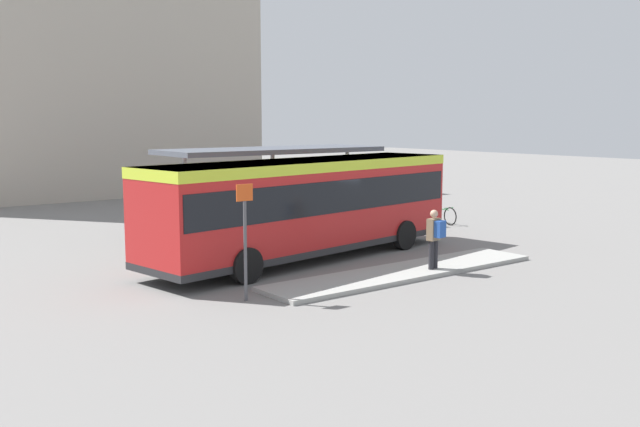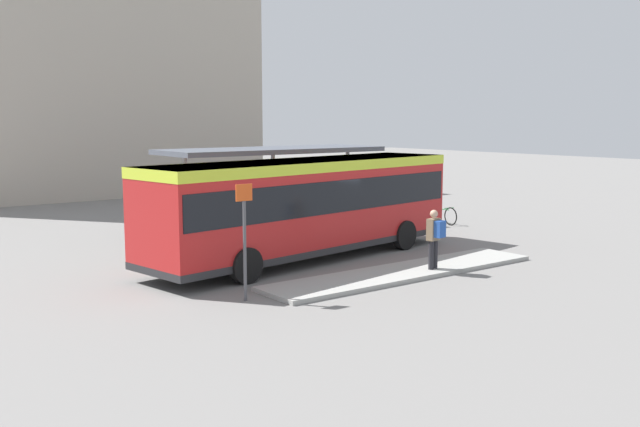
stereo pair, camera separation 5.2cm
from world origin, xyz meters
name	(u,v)px [view 2 (the right image)]	position (x,y,z in m)	size (l,w,h in m)	color
ground_plane	(306,259)	(0.00, 0.00, 0.00)	(120.00, 120.00, 0.00)	slate
curb_island	(404,272)	(0.90, -3.39, 0.06)	(8.90, 1.80, 0.12)	#9E9E99
city_bus	(306,201)	(0.01, 0.00, 1.80)	(11.31, 4.12, 3.07)	red
pedestrian_waiting	(435,235)	(1.66, -3.83, 1.08)	(0.44, 0.47, 1.68)	#232328
bicycle_green	(442,215)	(8.88, 2.55, 0.38)	(0.48, 1.75, 0.76)	black
bicycle_black	(426,214)	(8.74, 3.34, 0.34)	(0.48, 1.58, 0.68)	black
bicycle_blue	(412,211)	(8.73, 4.14, 0.36)	(0.48, 1.68, 0.73)	black
station_shelter	(273,152)	(2.44, 5.44, 3.03)	(8.81, 3.09, 3.19)	#4C515B
potted_planter_near_shelter	(293,219)	(1.85, 3.28, 0.72)	(1.00, 1.00, 1.41)	slate
potted_planter_far_side	(342,218)	(4.00, 3.10, 0.59)	(0.75, 0.75, 1.13)	slate
platform_sign	(245,236)	(-4.14, -3.18, 1.56)	(0.44, 0.08, 2.80)	#4C4C51
station_building	(74,78)	(1.65, 25.22, 6.70)	(18.77, 11.66, 13.39)	#B2A899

